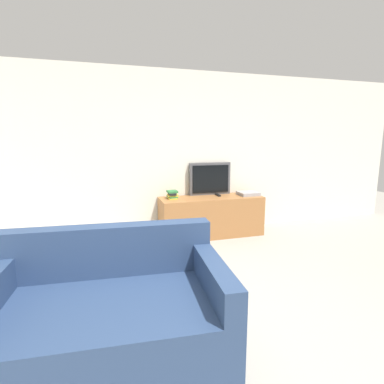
{
  "coord_description": "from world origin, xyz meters",
  "views": [
    {
      "loc": [
        -0.88,
        -1.68,
        1.54
      ],
      "look_at": [
        0.3,
        2.24,
        0.81
      ],
      "focal_mm": 28.0,
      "sensor_mm": 36.0,
      "label": 1
    }
  ],
  "objects_px": {
    "couch": "(110,319)",
    "book_stack": "(172,195)",
    "television": "(210,179)",
    "remote_on_stand": "(218,195)",
    "set_top_box": "(248,193)",
    "tv_stand": "(211,216)"
  },
  "relations": [
    {
      "from": "television",
      "to": "book_stack",
      "type": "distance_m",
      "value": 0.73
    },
    {
      "from": "couch",
      "to": "set_top_box",
      "type": "height_order",
      "value": "couch"
    },
    {
      "from": "couch",
      "to": "remote_on_stand",
      "type": "xyz_separation_m",
      "value": [
        1.8,
        2.48,
        0.34
      ]
    },
    {
      "from": "couch",
      "to": "remote_on_stand",
      "type": "relative_size",
      "value": 8.89
    },
    {
      "from": "television",
      "to": "set_top_box",
      "type": "distance_m",
      "value": 0.68
    },
    {
      "from": "book_stack",
      "to": "set_top_box",
      "type": "relative_size",
      "value": 0.68
    },
    {
      "from": "book_stack",
      "to": "remote_on_stand",
      "type": "bearing_deg",
      "value": 1.79
    },
    {
      "from": "couch",
      "to": "set_top_box",
      "type": "distance_m",
      "value": 3.32
    },
    {
      "from": "book_stack",
      "to": "couch",
      "type": "bearing_deg",
      "value": -112.77
    },
    {
      "from": "tv_stand",
      "to": "remote_on_stand",
      "type": "xyz_separation_m",
      "value": [
        0.15,
        0.08,
        0.33
      ]
    },
    {
      "from": "remote_on_stand",
      "to": "set_top_box",
      "type": "distance_m",
      "value": 0.5
    },
    {
      "from": "remote_on_stand",
      "to": "set_top_box",
      "type": "bearing_deg",
      "value": -11.46
    },
    {
      "from": "television",
      "to": "couch",
      "type": "relative_size",
      "value": 0.42
    },
    {
      "from": "remote_on_stand",
      "to": "set_top_box",
      "type": "height_order",
      "value": "set_top_box"
    },
    {
      "from": "book_stack",
      "to": "remote_on_stand",
      "type": "xyz_separation_m",
      "value": [
        0.77,
        0.02,
        -0.05
      ]
    },
    {
      "from": "couch",
      "to": "book_stack",
      "type": "height_order",
      "value": "couch"
    },
    {
      "from": "television",
      "to": "book_stack",
      "type": "xyz_separation_m",
      "value": [
        -0.68,
        -0.17,
        -0.2
      ]
    },
    {
      "from": "television",
      "to": "book_stack",
      "type": "height_order",
      "value": "television"
    },
    {
      "from": "television",
      "to": "couch",
      "type": "distance_m",
      "value": 3.18
    },
    {
      "from": "tv_stand",
      "to": "television",
      "type": "distance_m",
      "value": 0.63
    },
    {
      "from": "television",
      "to": "remote_on_stand",
      "type": "bearing_deg",
      "value": -58.48
    },
    {
      "from": "television",
      "to": "remote_on_stand",
      "type": "xyz_separation_m",
      "value": [
        0.09,
        -0.15,
        -0.25
      ]
    }
  ]
}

